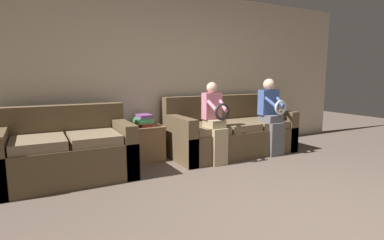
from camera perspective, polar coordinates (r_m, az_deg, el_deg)
The scene contains 8 objects.
ground_plane at distance 2.75m, azimuth 26.83°, elevation -19.43°, with size 14.00×14.00×0.00m, color brown.
wall_back at distance 4.88m, azimuth -3.35°, elevation 8.82°, with size 7.18×0.06×2.55m.
couch_main at distance 4.88m, azimuth 7.13°, elevation -2.50°, with size 2.02×0.93×0.92m.
couch_side at distance 3.93m, azimuth -22.72°, elevation -5.77°, with size 1.51×0.86×0.88m.
child_left_seated at distance 4.22m, azimuth 4.45°, elevation 0.14°, with size 0.27×0.37×1.15m.
child_right_seated at distance 4.87m, azimuth 14.94°, elevation 1.24°, with size 0.32×0.38×1.20m.
side_shelf at distance 4.50m, azimuth -9.07°, elevation -4.23°, with size 0.53×0.45×0.51m.
book_stack at distance 4.44m, azimuth -9.17°, elevation -0.02°, with size 0.24×0.31×0.17m.
Camera 1 is at (-2.05, -1.35, 1.25)m, focal length 28.00 mm.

